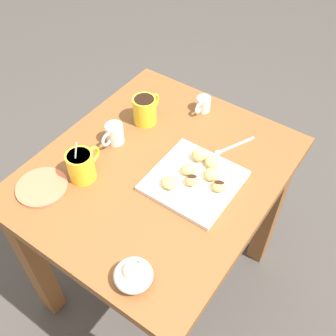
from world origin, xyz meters
TOP-DOWN VIEW (x-y plane):
  - ground_plane at (0.00, 0.00)m, footprint 8.00×8.00m
  - dining_table at (0.00, 0.00)m, footprint 0.86×0.73m
  - pastry_plate_square at (0.02, -0.13)m, footprint 0.26×0.26m
  - coffee_mug_yellow_left at (-0.16, 0.17)m, footprint 0.13×0.08m
  - coffee_mug_yellow_right at (0.16, 0.17)m, footprint 0.12×0.08m
  - cream_pitcher_white at (0.02, 0.19)m, footprint 0.10×0.06m
  - ice_cream_bowl at (-0.35, -0.18)m, footprint 0.10×0.10m
  - chocolate_sauce_pitcher at (0.33, 0.03)m, footprint 0.09×0.05m
  - saucer_coral_left at (-0.27, 0.24)m, footprint 0.16×0.16m
  - loose_spoon_near_saucer at (0.21, -0.15)m, footprint 0.15×0.08m
  - beignet_0 at (0.03, -0.21)m, footprint 0.06×0.06m
  - chocolate_drizzle_0 at (0.03, -0.21)m, footprint 0.03×0.03m
  - beignet_1 at (0.05, -0.17)m, footprint 0.07×0.07m
  - beignet_2 at (-0.00, -0.13)m, footprint 0.05×0.04m
  - chocolate_drizzle_2 at (-0.00, -0.13)m, footprint 0.03×0.03m
  - beignet_3 at (-0.04, -0.08)m, footprint 0.06×0.07m
  - beignet_4 at (0.10, -0.10)m, footprint 0.06×0.06m
  - beignet_5 at (0.10, -0.14)m, footprint 0.07×0.07m
  - beignet_6 at (0.03, -0.10)m, footprint 0.06×0.06m

SIDE VIEW (x-z plane):
  - ground_plane at x=0.00m, z-range 0.00..0.00m
  - dining_table at x=0.00m, z-range 0.21..0.97m
  - loose_spoon_near_saucer at x=0.21m, z-range 0.76..0.76m
  - saucer_coral_left at x=-0.27m, z-range 0.76..0.77m
  - pastry_plate_square at x=0.02m, z-range 0.76..0.77m
  - beignet_5 at x=0.10m, z-range 0.77..0.80m
  - beignet_3 at x=-0.04m, z-range 0.77..0.80m
  - chocolate_sauce_pitcher at x=0.33m, z-range 0.76..0.81m
  - beignet_6 at x=0.03m, z-range 0.77..0.80m
  - beignet_0 at x=0.03m, z-range 0.77..0.80m
  - beignet_1 at x=0.05m, z-range 0.77..0.80m
  - beignet_2 at x=0.00m, z-range 0.77..0.80m
  - ice_cream_bowl at x=-0.35m, z-range 0.75..0.83m
  - beignet_4 at x=0.10m, z-range 0.77..0.81m
  - cream_pitcher_white at x=0.02m, z-range 0.76..0.83m
  - chocolate_drizzle_0 at x=0.03m, z-range 0.80..0.81m
  - chocolate_drizzle_2 at x=0.00m, z-range 0.80..0.81m
  - coffee_mug_yellow_left at x=-0.16m, z-range 0.73..0.88m
  - coffee_mug_yellow_right at x=0.16m, z-range 0.76..0.86m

